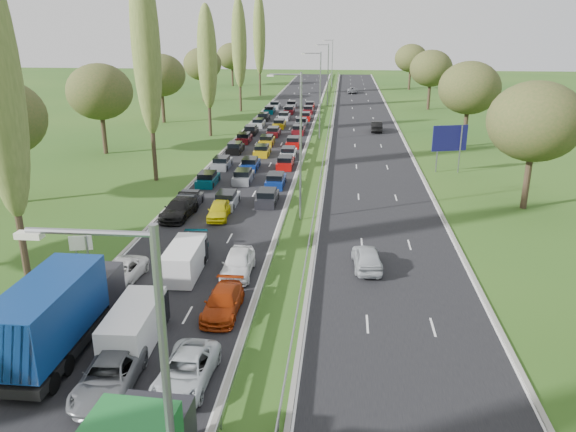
% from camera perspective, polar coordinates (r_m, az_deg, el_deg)
% --- Properties ---
extents(ground, '(260.00, 260.00, 0.00)m').
position_cam_1_polar(ground, '(82.76, 3.26, 8.06)').
color(ground, '#214B17').
rests_on(ground, ground).
extents(near_carriageway, '(10.50, 215.00, 0.04)m').
position_cam_1_polar(near_carriageway, '(85.75, -1.22, 8.46)').
color(near_carriageway, black).
rests_on(near_carriageway, ground).
extents(far_carriageway, '(10.50, 215.00, 0.04)m').
position_cam_1_polar(far_carriageway, '(85.22, 7.92, 8.22)').
color(far_carriageway, black).
rests_on(far_carriageway, ground).
extents(central_reservation, '(2.36, 215.00, 0.32)m').
position_cam_1_polar(central_reservation, '(85.12, 3.35, 8.73)').
color(central_reservation, gray).
rests_on(central_reservation, ground).
extents(lamp_columns, '(0.18, 140.18, 12.00)m').
position_cam_1_polar(lamp_columns, '(79.87, 3.28, 12.02)').
color(lamp_columns, gray).
rests_on(lamp_columns, ground).
extents(poplar_row, '(2.80, 127.80, 22.44)m').
position_cam_1_polar(poplar_row, '(72.12, -10.33, 16.13)').
color(poplar_row, '#2D2116').
rests_on(poplar_row, ground).
extents(woodland_left, '(8.00, 166.00, 11.10)m').
position_cam_1_polar(woodland_left, '(70.93, -19.69, 11.50)').
color(woodland_left, '#2D2116').
rests_on(woodland_left, ground).
extents(woodland_right, '(8.00, 153.00, 11.10)m').
position_cam_1_polar(woodland_right, '(70.23, 19.31, 11.48)').
color(woodland_right, '#2D2116').
rests_on(woodland_right, ground).
extents(traffic_queue_fill, '(8.98, 68.24, 0.80)m').
position_cam_1_polar(traffic_queue_fill, '(80.69, -1.65, 8.12)').
color(traffic_queue_fill, black).
rests_on(traffic_queue_fill, ground).
extents(near_car_2, '(2.38, 4.82, 1.32)m').
position_cam_1_polar(near_car_2, '(36.93, -16.65, -5.53)').
color(near_car_2, silver).
rests_on(near_car_2, near_carriageway).
extents(near_car_3, '(2.53, 5.43, 1.54)m').
position_cam_1_polar(near_car_3, '(48.06, -11.01, 0.75)').
color(near_car_3, black).
rests_on(near_car_3, near_carriageway).
extents(near_car_6, '(2.71, 5.25, 1.42)m').
position_cam_1_polar(near_car_6, '(26.88, -17.77, -15.30)').
color(near_car_6, slate).
rests_on(near_car_6, near_carriageway).
extents(near_car_7, '(2.29, 4.97, 1.41)m').
position_cam_1_polar(near_car_7, '(39.38, -9.89, -3.37)').
color(near_car_7, '#054553').
rests_on(near_car_7, near_carriageway).
extents(near_car_8, '(1.95, 4.26, 1.42)m').
position_cam_1_polar(near_car_8, '(47.31, -7.04, 0.60)').
color(near_car_8, '#CCC10D').
rests_on(near_car_8, near_carriageway).
extents(near_car_10, '(2.40, 4.93, 1.35)m').
position_cam_1_polar(near_car_10, '(26.52, -10.33, -15.22)').
color(near_car_10, silver).
rests_on(near_car_10, near_carriageway).
extents(near_car_11, '(1.91, 4.67, 1.35)m').
position_cam_1_polar(near_car_11, '(31.97, -6.63, -8.71)').
color(near_car_11, '#9B2E09').
rests_on(near_car_11, near_carriageway).
extents(near_car_12, '(2.00, 4.74, 1.60)m').
position_cam_1_polar(near_car_12, '(36.57, -5.12, -4.77)').
color(near_car_12, white).
rests_on(near_car_12, near_carriageway).
extents(far_car_0, '(2.12, 4.60, 1.53)m').
position_cam_1_polar(far_car_0, '(37.72, 8.04, -4.19)').
color(far_car_0, '#AEB3B8').
rests_on(far_car_0, far_carriageway).
extents(far_car_1, '(1.72, 4.72, 1.55)m').
position_cam_1_polar(far_car_1, '(87.51, 8.99, 8.98)').
color(far_car_1, black).
rests_on(far_car_1, far_carriageway).
extents(far_car_2, '(2.44, 5.09, 1.40)m').
position_cam_1_polar(far_car_2, '(138.03, 6.56, 12.59)').
color(far_car_2, gray).
rests_on(far_car_2, far_carriageway).
extents(blue_lorry, '(2.68, 9.66, 4.08)m').
position_cam_1_polar(blue_lorry, '(29.96, -22.20, -9.06)').
color(blue_lorry, black).
rests_on(blue_lorry, near_carriageway).
extents(white_van_front, '(2.05, 5.23, 2.10)m').
position_cam_1_polar(white_van_front, '(29.88, -15.20, -10.56)').
color(white_van_front, white).
rests_on(white_van_front, near_carriageway).
extents(white_van_rear, '(1.95, 4.97, 2.00)m').
position_cam_1_polar(white_van_rear, '(37.14, -10.36, -4.29)').
color(white_van_rear, silver).
rests_on(white_van_rear, near_carriageway).
extents(info_sign, '(1.48, 0.46, 2.10)m').
position_cam_1_polar(info_sign, '(40.11, -20.29, -2.89)').
color(info_sign, gray).
rests_on(info_sign, ground).
extents(direction_sign, '(3.86, 1.23, 5.20)m').
position_cam_1_polar(direction_sign, '(63.85, 16.10, 7.40)').
color(direction_sign, gray).
rests_on(direction_sign, ground).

